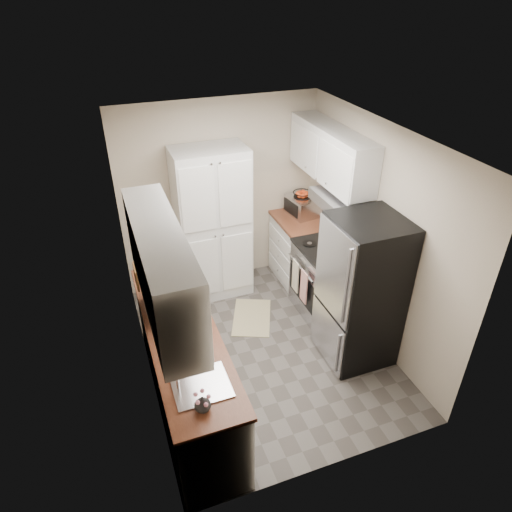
# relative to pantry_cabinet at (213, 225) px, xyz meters

# --- Properties ---
(ground) EXTENTS (3.20, 3.20, 0.00)m
(ground) POSITION_rel_pantry_cabinet_xyz_m (0.20, -1.32, -1.00)
(ground) COLOR #56514C
(ground) RESTS_ON ground
(room_shell) EXTENTS (2.64, 3.24, 2.52)m
(room_shell) POSITION_rel_pantry_cabinet_xyz_m (0.18, -1.32, 0.63)
(room_shell) COLOR beige
(room_shell) RESTS_ON ground
(pantry_cabinet) EXTENTS (0.90, 0.55, 2.00)m
(pantry_cabinet) POSITION_rel_pantry_cabinet_xyz_m (0.00, 0.00, 0.00)
(pantry_cabinet) COLOR silver
(pantry_cabinet) RESTS_ON ground
(base_cabinet_left) EXTENTS (0.60, 2.30, 0.88)m
(base_cabinet_left) POSITION_rel_pantry_cabinet_xyz_m (-0.79, -1.75, -0.56)
(base_cabinet_left) COLOR silver
(base_cabinet_left) RESTS_ON ground
(countertop_left) EXTENTS (0.63, 2.33, 0.04)m
(countertop_left) POSITION_rel_pantry_cabinet_xyz_m (-0.79, -1.75, -0.10)
(countertop_left) COLOR brown
(countertop_left) RESTS_ON base_cabinet_left
(base_cabinet_right) EXTENTS (0.60, 0.80, 0.88)m
(base_cabinet_right) POSITION_rel_pantry_cabinet_xyz_m (1.19, -0.12, -0.56)
(base_cabinet_right) COLOR silver
(base_cabinet_right) RESTS_ON ground
(countertop_right) EXTENTS (0.63, 0.83, 0.04)m
(countertop_right) POSITION_rel_pantry_cabinet_xyz_m (1.19, -0.12, -0.10)
(countertop_right) COLOR brown
(countertop_right) RESTS_ON base_cabinet_right
(electric_range) EXTENTS (0.71, 0.78, 1.13)m
(electric_range) POSITION_rel_pantry_cabinet_xyz_m (1.17, -0.93, -0.52)
(electric_range) COLOR #B7B7BC
(electric_range) RESTS_ON ground
(refrigerator) EXTENTS (0.70, 0.72, 1.70)m
(refrigerator) POSITION_rel_pantry_cabinet_xyz_m (1.14, -1.73, -0.15)
(refrigerator) COLOR #B7B7BC
(refrigerator) RESTS_ON ground
(microwave) EXTENTS (0.45, 0.59, 0.30)m
(microwave) POSITION_rel_pantry_cabinet_xyz_m (-0.80, -1.36, 0.07)
(microwave) COLOR #A3A4A8
(microwave) RESTS_ON countertop_left
(wine_bottle) EXTENTS (0.08, 0.08, 0.33)m
(wine_bottle) POSITION_rel_pantry_cabinet_xyz_m (-0.78, -0.82, 0.09)
(wine_bottle) COLOR black
(wine_bottle) RESTS_ON countertop_left
(flower_vase) EXTENTS (0.14, 0.14, 0.13)m
(flower_vase) POSITION_rel_pantry_cabinet_xyz_m (-0.83, -2.69, -0.01)
(flower_vase) COLOR silver
(flower_vase) RESTS_ON countertop_left
(cutting_board) EXTENTS (0.10, 0.21, 0.27)m
(cutting_board) POSITION_rel_pantry_cabinet_xyz_m (-0.68, -0.71, 0.06)
(cutting_board) COLOR #52853A
(cutting_board) RESTS_ON countertop_left
(toaster_oven) EXTENTS (0.40, 0.48, 0.25)m
(toaster_oven) POSITION_rel_pantry_cabinet_xyz_m (1.26, 0.02, 0.04)
(toaster_oven) COLOR #AEADB2
(toaster_oven) RESTS_ON countertop_right
(fruit_basket) EXTENTS (0.26, 0.26, 0.10)m
(fruit_basket) POSITION_rel_pantry_cabinet_xyz_m (1.26, 0.05, 0.22)
(fruit_basket) COLOR #E94718
(fruit_basket) RESTS_ON toaster_oven
(kitchen_mat) EXTENTS (0.71, 0.85, 0.01)m
(kitchen_mat) POSITION_rel_pantry_cabinet_xyz_m (0.25, -0.76, -0.99)
(kitchen_mat) COLOR tan
(kitchen_mat) RESTS_ON ground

